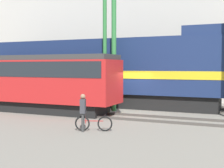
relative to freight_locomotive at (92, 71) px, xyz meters
The scene contains 10 objects.
ground_plane 5.32m from the freight_locomotive, 37.34° to the right, with size 120.00×120.00×0.00m, color slate.
track_near 6.35m from the freight_locomotive, 50.41° to the right, with size 60.00×1.50×0.14m.
track_far 4.45m from the freight_locomotive, ahead, with size 60.00×1.50×0.14m.
building_backdrop 8.96m from the freight_locomotive, 64.29° to the left, with size 37.62×6.00×9.77m.
freight_locomotive is the anchor object (origin of this frame).
streetcar 5.18m from the freight_locomotive, 118.76° to the right, with size 12.50×2.54×3.53m.
bicycle 9.66m from the freight_locomotive, 62.43° to the right, with size 1.60×0.68×0.73m.
person 9.62m from the freight_locomotive, 65.24° to the right, with size 0.33×0.41×1.65m.
utility_pole_left 3.87m from the freight_locomotive, 47.17° to the right, with size 0.25×0.25×9.65m.
utility_pole_center 3.84m from the freight_locomotive, 39.62° to the right, with size 0.30×0.30×7.88m.
Camera 1 is at (6.78, -17.67, 2.87)m, focal length 50.00 mm.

